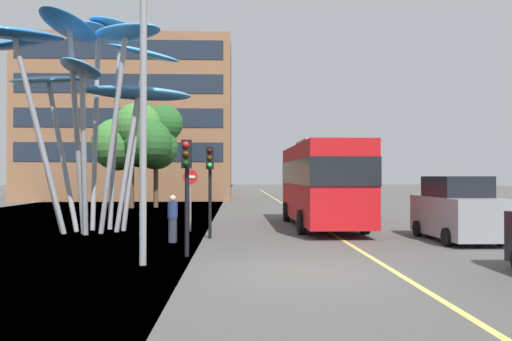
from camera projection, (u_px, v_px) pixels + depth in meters
ground at (277, 274)px, 11.85m from camera, size 120.00×240.00×0.10m
red_bus at (321, 180)px, 22.23m from camera, size 2.83×9.70×3.86m
leaf_sculpture at (85, 64)px, 20.19m from camera, size 8.81×7.86×9.09m
traffic_light_kerb_near at (187, 172)px, 14.07m from camera, size 0.28×0.42×3.29m
traffic_light_kerb_far at (210, 172)px, 18.19m from camera, size 0.28×0.42×3.33m
traffic_light_island_mid at (210, 169)px, 25.03m from camera, size 0.28×0.42×3.63m
car_parked_mid at (456, 210)px, 17.56m from camera, size 1.98×4.28×2.27m
street_lamp at (155, 66)px, 12.84m from camera, size 1.48×0.44×8.11m
tree_pavement_near at (131, 140)px, 35.95m from camera, size 5.10×4.25×7.48m
tree_pavement_far at (151, 136)px, 36.15m from camera, size 4.75×5.02×7.63m
pedestrian at (173, 219)px, 17.16m from camera, size 0.34×0.34×1.63m
no_entry_sign at (190, 190)px, 20.54m from camera, size 0.60×0.12×2.55m
backdrop_building at (131, 122)px, 49.39m from camera, size 19.61×10.29×15.21m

